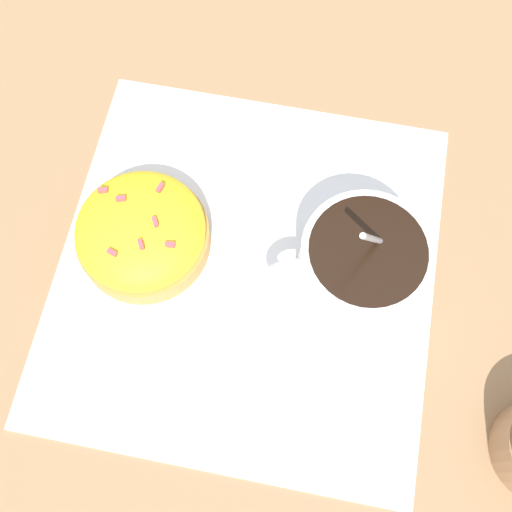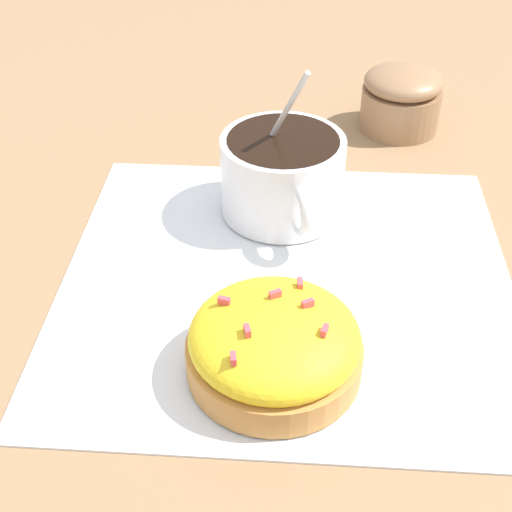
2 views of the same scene
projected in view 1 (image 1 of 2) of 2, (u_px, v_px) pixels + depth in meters
The scene contains 4 objects.
ground_plane at pixel (246, 268), 0.46m from camera, with size 3.00×3.00×0.00m, color #93704C.
paper_napkin at pixel (246, 268), 0.46m from camera, with size 0.29×0.30×0.00m.
coffee_cup at pixel (360, 264), 0.43m from camera, with size 0.11×0.09×0.12m.
frosted_pastry at pixel (142, 233), 0.45m from camera, with size 0.10×0.10×0.05m.
Camera 1 is at (0.03, -0.15, 0.44)m, focal length 42.00 mm.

